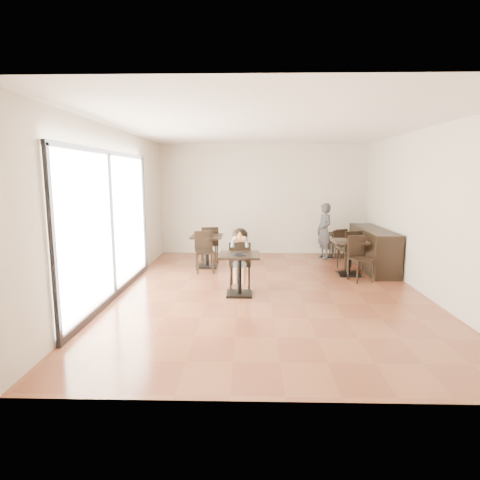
{
  "coord_description": "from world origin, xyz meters",
  "views": [
    {
      "loc": [
        -0.38,
        -7.8,
        2.29
      ],
      "look_at": [
        -0.59,
        0.21,
        1.0
      ],
      "focal_mm": 30.0,
      "sensor_mm": 36.0,
      "label": 1
    }
  ],
  "objects_px": {
    "child": "(240,258)",
    "chair_back_a": "(338,243)",
    "chair_left_a": "(209,244)",
    "chair_mid_a": "(349,250)",
    "chair_back_b": "(342,246)",
    "chair_mid_b": "(361,259)",
    "chair_left_b": "(205,252)",
    "child_table": "(239,275)",
    "cafe_table_left": "(207,251)",
    "child_chair": "(240,264)",
    "adult_patron": "(324,231)",
    "cafe_table_mid": "(349,258)",
    "cafe_table_back": "(333,245)"
  },
  "relations": [
    {
      "from": "cafe_table_mid",
      "to": "chair_back_a",
      "type": "bearing_deg",
      "value": 84.55
    },
    {
      "from": "chair_left_b",
      "to": "child_table",
      "type": "bearing_deg",
      "value": -76.93
    },
    {
      "from": "child_table",
      "to": "cafe_table_mid",
      "type": "distance_m",
      "value": 3.0
    },
    {
      "from": "chair_left_a",
      "to": "chair_mid_b",
      "type": "bearing_deg",
      "value": 139.98
    },
    {
      "from": "cafe_table_left",
      "to": "cafe_table_back",
      "type": "distance_m",
      "value": 3.72
    },
    {
      "from": "chair_left_a",
      "to": "chair_left_b",
      "type": "bearing_deg",
      "value": 77.52
    },
    {
      "from": "cafe_table_left",
      "to": "cafe_table_back",
      "type": "xyz_separation_m",
      "value": [
        3.45,
        1.4,
        -0.07
      ]
    },
    {
      "from": "chair_mid_b",
      "to": "cafe_table_mid",
      "type": "bearing_deg",
      "value": 85.65
    },
    {
      "from": "chair_mid_a",
      "to": "chair_back_b",
      "type": "bearing_deg",
      "value": -111.35
    },
    {
      "from": "cafe_table_mid",
      "to": "chair_left_b",
      "type": "distance_m",
      "value": 3.39
    },
    {
      "from": "child_table",
      "to": "cafe_table_mid",
      "type": "relative_size",
      "value": 0.99
    },
    {
      "from": "child_chair",
      "to": "cafe_table_left",
      "type": "relative_size",
      "value": 1.2
    },
    {
      "from": "chair_mid_a",
      "to": "chair_back_a",
      "type": "xyz_separation_m",
      "value": [
        0.08,
        1.57,
        -0.08
      ]
    },
    {
      "from": "adult_patron",
      "to": "child",
      "type": "bearing_deg",
      "value": -57.17
    },
    {
      "from": "cafe_table_back",
      "to": "chair_back_b",
      "type": "bearing_deg",
      "value": -75.39
    },
    {
      "from": "cafe_table_back",
      "to": "chair_left_b",
      "type": "bearing_deg",
      "value": -150.53
    },
    {
      "from": "child_table",
      "to": "child",
      "type": "relative_size",
      "value": 0.66
    },
    {
      "from": "child_table",
      "to": "child_chair",
      "type": "xyz_separation_m",
      "value": [
        0.0,
        0.55,
        0.08
      ]
    },
    {
      "from": "child_chair",
      "to": "cafe_table_mid",
      "type": "relative_size",
      "value": 1.2
    },
    {
      "from": "child_table",
      "to": "chair_mid_a",
      "type": "bearing_deg",
      "value": 40.13
    },
    {
      "from": "chair_left_a",
      "to": "chair_mid_a",
      "type": "bearing_deg",
      "value": 155.8
    },
    {
      "from": "cafe_table_mid",
      "to": "chair_mid_b",
      "type": "xyz_separation_m",
      "value": [
        0.12,
        -0.55,
        0.08
      ]
    },
    {
      "from": "chair_mid_b",
      "to": "chair_left_b",
      "type": "bearing_deg",
      "value": 151.19
    },
    {
      "from": "cafe_table_left",
      "to": "cafe_table_back",
      "type": "bearing_deg",
      "value": 22.06
    },
    {
      "from": "cafe_table_mid",
      "to": "child",
      "type": "bearing_deg",
      "value": -156.01
    },
    {
      "from": "cafe_table_back",
      "to": "chair_mid_b",
      "type": "height_order",
      "value": "chair_mid_b"
    },
    {
      "from": "adult_patron",
      "to": "cafe_table_back",
      "type": "xyz_separation_m",
      "value": [
        0.31,
        0.28,
        -0.44
      ]
    },
    {
      "from": "child",
      "to": "chair_back_a",
      "type": "xyz_separation_m",
      "value": [
        2.7,
        3.24,
        -0.21
      ]
    },
    {
      "from": "cafe_table_left",
      "to": "chair_left_b",
      "type": "relative_size",
      "value": 0.83
    },
    {
      "from": "cafe_table_mid",
      "to": "chair_left_b",
      "type": "bearing_deg",
      "value": 177.0
    },
    {
      "from": "child_chair",
      "to": "cafe_table_back",
      "type": "relative_size",
      "value": 1.44
    },
    {
      "from": "child",
      "to": "cafe_table_left",
      "type": "height_order",
      "value": "child"
    },
    {
      "from": "child",
      "to": "child_table",
      "type": "bearing_deg",
      "value": -90.0
    },
    {
      "from": "chair_mid_a",
      "to": "chair_left_a",
      "type": "xyz_separation_m",
      "value": [
        -3.5,
        0.73,
        -0.0
      ]
    },
    {
      "from": "adult_patron",
      "to": "chair_left_b",
      "type": "xyz_separation_m",
      "value": [
        -3.13,
        -1.67,
        -0.29
      ]
    },
    {
      "from": "child_chair",
      "to": "child",
      "type": "bearing_deg",
      "value": -0.0
    },
    {
      "from": "cafe_table_back",
      "to": "chair_left_b",
      "type": "height_order",
      "value": "chair_left_b"
    },
    {
      "from": "child_chair",
      "to": "chair_back_a",
      "type": "height_order",
      "value": "child_chair"
    },
    {
      "from": "chair_left_a",
      "to": "chair_back_b",
      "type": "xyz_separation_m",
      "value": [
        3.58,
        0.32,
        -0.08
      ]
    },
    {
      "from": "adult_patron",
      "to": "cafe_table_mid",
      "type": "xyz_separation_m",
      "value": [
        0.25,
        -1.85,
        -0.37
      ]
    },
    {
      "from": "chair_mid_a",
      "to": "chair_mid_b",
      "type": "bearing_deg",
      "value": 72.91
    },
    {
      "from": "child",
      "to": "chair_left_b",
      "type": "bearing_deg",
      "value": 124.3
    },
    {
      "from": "child_table",
      "to": "chair_back_b",
      "type": "relative_size",
      "value": 1.0
    },
    {
      "from": "child_table",
      "to": "chair_back_b",
      "type": "bearing_deg",
      "value": 50.35
    },
    {
      "from": "child_table",
      "to": "cafe_table_left",
      "type": "bearing_deg",
      "value": 110.21
    },
    {
      "from": "cafe_table_back",
      "to": "chair_left_a",
      "type": "relative_size",
      "value": 0.69
    },
    {
      "from": "adult_patron",
      "to": "chair_mid_a",
      "type": "relative_size",
      "value": 1.58
    },
    {
      "from": "chair_mid_a",
      "to": "chair_back_a",
      "type": "relative_size",
      "value": 1.21
    },
    {
      "from": "chair_left_a",
      "to": "child",
      "type": "bearing_deg",
      "value": 97.73
    },
    {
      "from": "adult_patron",
      "to": "chair_left_b",
      "type": "relative_size",
      "value": 1.59
    }
  ]
}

